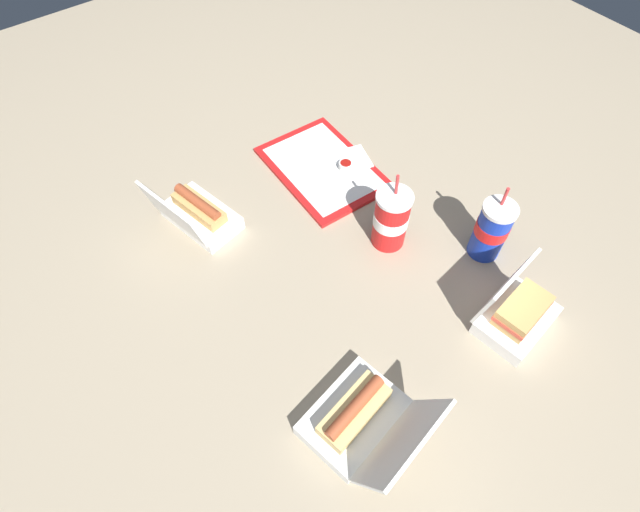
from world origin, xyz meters
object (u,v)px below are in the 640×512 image
object	(u,v)px
plastic_fork	(310,181)
clamshell_sandwich_left	(517,313)
food_tray	(323,168)
soda_cup_corner	(391,219)
ketchup_cup	(346,166)
clamshell_hotdog_corner	(197,214)
soda_cup_left	(492,230)
clamshell_hotdog_back	(359,418)

from	to	relation	value
plastic_fork	clamshell_sandwich_left	world-z (taller)	clamshell_sandwich_left
food_tray	soda_cup_corner	size ratio (longest dim) A/B	1.64
ketchup_cup	soda_cup_corner	bearing A→B (deg)	165.16
clamshell_hotdog_corner	soda_cup_left	size ratio (longest dim) A/B	1.02
ketchup_cup	plastic_fork	distance (m)	0.12
food_tray	clamshell_hotdog_corner	world-z (taller)	clamshell_hotdog_corner
clamshell_hotdog_corner	clamshell_sandwich_left	size ratio (longest dim) A/B	1.16
food_tray	soda_cup_corner	bearing A→B (deg)	175.79
clamshell_hotdog_back	soda_cup_corner	world-z (taller)	soda_cup_corner
ketchup_cup	clamshell_hotdog_corner	bearing A→B (deg)	78.65
clamshell_hotdog_corner	clamshell_hotdog_back	bearing A→B (deg)	179.48
soda_cup_left	soda_cup_corner	distance (m)	0.25
clamshell_sandwich_left	clamshell_hotdog_back	xyz separation A→B (m)	(0.04, 0.45, -0.00)
clamshell_sandwich_left	clamshell_hotdog_back	bearing A→B (deg)	85.36
food_tray	ketchup_cup	bearing A→B (deg)	-136.03
ketchup_cup	clamshell_sandwich_left	distance (m)	0.63
clamshell_sandwich_left	clamshell_hotdog_corner	bearing A→B (deg)	31.47
clamshell_hotdog_back	soda_cup_left	xyz separation A→B (m)	(0.15, -0.55, 0.05)
plastic_fork	soda_cup_corner	size ratio (longest dim) A/B	0.47
food_tray	soda_cup_corner	xyz separation A→B (m)	(-0.31, 0.02, 0.08)
plastic_fork	clamshell_sandwich_left	xyz separation A→B (m)	(-0.65, -0.11, 0.03)
soda_cup_left	clamshell_hotdog_corner	bearing A→B (deg)	45.69
ketchup_cup	soda_cup_corner	xyz separation A→B (m)	(-0.27, 0.07, 0.06)
ketchup_cup	plastic_fork	world-z (taller)	ketchup_cup
food_tray	plastic_fork	distance (m)	0.07
plastic_fork	soda_cup_left	xyz separation A→B (m)	(-0.47, -0.22, 0.07)
ketchup_cup	clamshell_sandwich_left	size ratio (longest dim) A/B	0.20
food_tray	soda_cup_left	bearing A→B (deg)	-162.81
clamshell_hotdog_back	food_tray	bearing A→B (deg)	-31.83
plastic_fork	soda_cup_left	distance (m)	0.52
clamshell_sandwich_left	soda_cup_corner	xyz separation A→B (m)	(0.36, 0.07, 0.04)
clamshell_sandwich_left	clamshell_hotdog_back	world-z (taller)	clamshell_hotdog_back
soda_cup_left	plastic_fork	bearing A→B (deg)	25.16
food_tray	clamshell_hotdog_back	size ratio (longest dim) A/B	1.50
soda_cup_corner	clamshell_hotdog_corner	bearing A→B (deg)	46.24
food_tray	clamshell_hotdog_corner	bearing A→B (deg)	84.28
clamshell_hotdog_corner	soda_cup_left	xyz separation A→B (m)	(-0.53, -0.54, 0.05)
food_tray	ketchup_cup	size ratio (longest dim) A/B	9.56
food_tray	soda_cup_corner	distance (m)	0.33
ketchup_cup	food_tray	bearing A→B (deg)	43.97
clamshell_hotdog_back	soda_cup_left	distance (m)	0.57
ketchup_cup	clamshell_hotdog_back	size ratio (longest dim) A/B	0.16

